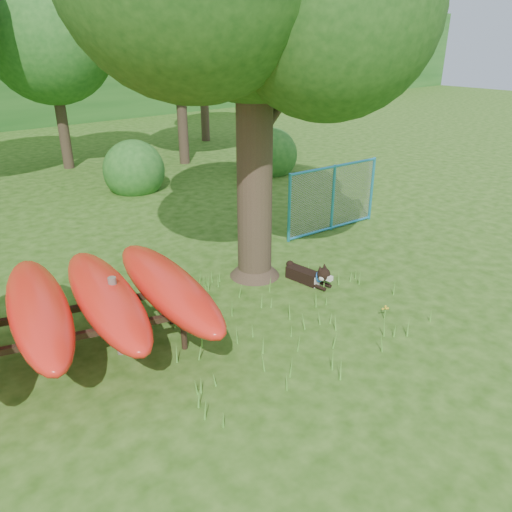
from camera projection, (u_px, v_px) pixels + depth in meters
ground at (297, 345)px, 7.51m from camera, size 80.00×80.00×0.00m
wooden_post at (116, 314)px, 7.06m from camera, size 0.33×0.20×1.24m
kayak_rack at (73, 303)px, 6.90m from camera, size 3.89×4.19×1.15m
husky_dog at (310, 275)px, 9.30m from camera, size 0.36×1.09×0.48m
fence_section at (333, 198)px, 11.65m from camera, size 2.69×0.28×2.62m
wildflower_clump at (385, 309)px, 8.12m from camera, size 0.11×0.09×0.24m
bg_tree_c at (50, 41)px, 15.84m from camera, size 4.00×4.00×6.12m
bg_tree_d at (176, 7)px, 16.09m from camera, size 4.80×4.80×7.50m
bg_tree_e at (201, 9)px, 19.90m from camera, size 4.60×4.60×7.55m
shrub_right at (270, 172)px, 16.93m from camera, size 1.80×1.80×1.80m
shrub_mid at (136, 190)px, 15.00m from camera, size 1.80×1.80×1.80m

